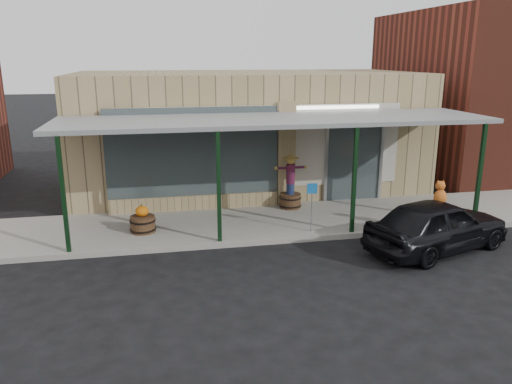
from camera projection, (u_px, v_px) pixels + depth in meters
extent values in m
plane|color=black|center=(312.00, 275.00, 11.20)|extent=(120.00, 120.00, 0.00)
cube|color=gray|center=(275.00, 222.00, 14.59)|extent=(40.00, 3.20, 0.15)
cube|color=tan|center=(247.00, 130.00, 18.41)|extent=(12.00, 6.00, 4.20)
cube|color=#404C4E|center=(193.00, 154.00, 15.07)|extent=(5.20, 0.06, 2.80)
cube|color=#404C4E|center=(353.00, 159.00, 16.27)|extent=(1.80, 0.06, 2.80)
cube|color=tan|center=(286.00, 156.00, 15.71)|extent=(0.55, 0.30, 3.40)
cube|color=tan|center=(195.00, 202.00, 15.52)|extent=(5.20, 0.30, 0.50)
cube|color=#B4AEA0|center=(264.00, 147.00, 15.57)|extent=(9.00, 0.02, 2.60)
cube|color=white|center=(264.00, 109.00, 15.22)|extent=(7.50, 0.03, 0.10)
cube|color=slate|center=(276.00, 120.00, 13.81)|extent=(12.00, 3.00, 0.12)
cube|color=black|center=(63.00, 196.00, 11.79)|extent=(0.10, 0.10, 2.95)
cube|color=black|center=(219.00, 188.00, 12.49)|extent=(0.10, 0.10, 2.95)
cube|color=black|center=(354.00, 182.00, 13.17)|extent=(0.10, 0.10, 2.95)
cube|color=black|center=(479.00, 175.00, 13.86)|extent=(0.10, 0.10, 2.95)
cylinder|color=#503820|center=(290.00, 201.00, 15.64)|extent=(0.84, 0.84, 0.44)
cylinder|color=navy|center=(290.00, 189.00, 15.54)|extent=(0.31, 0.31, 0.33)
cylinder|color=maroon|center=(291.00, 174.00, 15.41)|extent=(0.34, 0.34, 0.61)
sphere|color=tan|center=(291.00, 161.00, 15.30)|extent=(0.24, 0.24, 0.24)
cone|color=tan|center=(291.00, 156.00, 15.27)|extent=(0.40, 0.40, 0.16)
cylinder|color=#503820|center=(143.00, 224.00, 13.46)|extent=(0.71, 0.71, 0.44)
ellipsoid|color=orange|center=(142.00, 211.00, 13.37)|extent=(0.35, 0.35, 0.29)
cylinder|color=#4C471E|center=(142.00, 205.00, 13.32)|extent=(0.04, 0.04, 0.07)
cylinder|color=gray|center=(311.00, 213.00, 13.43)|extent=(0.04, 0.04, 1.06)
cube|color=#1760AE|center=(312.00, 189.00, 13.26)|extent=(0.28, 0.06, 0.28)
imported|color=black|center=(438.00, 225.00, 12.47)|extent=(4.26, 2.77, 1.35)
ellipsoid|color=orange|center=(440.00, 198.00, 13.32)|extent=(0.36, 0.30, 0.46)
sphere|color=orange|center=(440.00, 186.00, 13.28)|extent=(0.26, 0.26, 0.26)
cylinder|color=#19712C|center=(441.00, 191.00, 13.27)|extent=(0.18, 0.18, 0.02)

